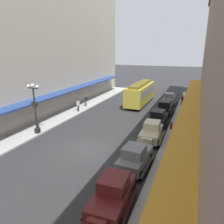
# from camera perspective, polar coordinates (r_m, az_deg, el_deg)

# --- Properties ---
(ground_plane) EXTENTS (200.00, 200.00, 0.00)m
(ground_plane) POSITION_cam_1_polar(r_m,az_deg,el_deg) (19.19, -6.86, -9.94)
(ground_plane) COLOR #2D2D30
(sidewalk_left) EXTENTS (3.00, 60.00, 0.15)m
(sidewalk_left) POSITION_cam_1_polar(r_m,az_deg,el_deg) (23.47, -23.23, -5.96)
(sidewalk_left) COLOR #B7B5AD
(sidewalk_left) RESTS_ON ground
(sidewalk_right) EXTENTS (3.00, 60.00, 0.15)m
(sidewalk_right) POSITION_cam_1_polar(r_m,az_deg,el_deg) (17.20, 16.30, -13.61)
(sidewalk_right) COLOR #B7B5AD
(sidewalk_right) RESTS_ON ground
(parked_car_0) EXTENTS (2.30, 4.32, 1.84)m
(parked_car_0) POSITION_cam_1_polar(r_m,az_deg,el_deg) (16.02, 6.20, -11.80)
(parked_car_0) COLOR slate
(parked_car_0) RESTS_ON ground
(parked_car_1) EXTENTS (2.24, 4.30, 1.84)m
(parked_car_1) POSITION_cam_1_polar(r_m,az_deg,el_deg) (35.23, 15.12, 3.57)
(parked_car_1) COLOR slate
(parked_car_1) RESTS_ON ground
(parked_car_2) EXTENTS (2.19, 4.28, 1.84)m
(parked_car_2) POSITION_cam_1_polar(r_m,az_deg,el_deg) (29.67, 14.01, 1.27)
(parked_car_2) COLOR black
(parked_car_2) RESTS_ON ground
(parked_car_3) EXTENTS (2.24, 4.30, 1.84)m
(parked_car_3) POSITION_cam_1_polar(r_m,az_deg,el_deg) (20.85, 10.58, -5.05)
(parked_car_3) COLOR beige
(parked_car_3) RESTS_ON ground
(parked_car_4) EXTENTS (2.25, 4.30, 1.84)m
(parked_car_4) POSITION_cam_1_polar(r_m,az_deg,el_deg) (25.11, 12.28, -1.39)
(parked_car_4) COLOR black
(parked_car_4) RESTS_ON ground
(parked_car_5) EXTENTS (2.30, 4.32, 1.84)m
(parked_car_5) POSITION_cam_1_polar(r_m,az_deg,el_deg) (12.44, 0.13, -21.00)
(parked_car_5) COLOR #591919
(parked_car_5) RESTS_ON ground
(streetcar) EXTENTS (2.57, 9.61, 3.46)m
(streetcar) POSITION_cam_1_polar(r_m,az_deg,el_deg) (34.14, 7.67, 5.24)
(streetcar) COLOR gold
(streetcar) RESTS_ON ground
(lamp_post_with_clock) EXTENTS (1.42, 0.44, 5.16)m
(lamp_post_with_clock) POSITION_cam_1_polar(r_m,az_deg,el_deg) (22.63, -20.04, 1.37)
(lamp_post_with_clock) COLOR black
(lamp_post_with_clock) RESTS_ON sidewalk_left
(fire_hydrant) EXTENTS (0.24, 0.24, 0.82)m
(fire_hydrant) POSITION_cam_1_polar(r_m,az_deg,el_deg) (23.92, 15.68, -3.52)
(fire_hydrant) COLOR #B21E19
(fire_hydrant) RESTS_ON sidewalk_right
(pedestrian_0) EXTENTS (0.36, 0.28, 1.67)m
(pedestrian_0) POSITION_cam_1_polar(r_m,az_deg,el_deg) (29.91, -9.08, 1.82)
(pedestrian_0) COLOR #2D2D33
(pedestrian_0) RESTS_ON sidewalk_left
(pedestrian_1) EXTENTS (0.36, 0.24, 1.64)m
(pedestrian_1) POSITION_cam_1_polar(r_m,az_deg,el_deg) (32.44, -7.12, 3.01)
(pedestrian_1) COLOR #4C4238
(pedestrian_1) RESTS_ON sidewalk_left
(pedestrian_2) EXTENTS (0.36, 0.28, 1.67)m
(pedestrian_2) POSITION_cam_1_polar(r_m,az_deg,el_deg) (34.22, 18.36, 3.04)
(pedestrian_2) COLOR #2D2D33
(pedestrian_2) RESTS_ON sidewalk_right
(pedestrian_3) EXTENTS (0.36, 0.28, 1.67)m
(pedestrian_3) POSITION_cam_1_polar(r_m,az_deg,el_deg) (22.81, 18.94, -3.60)
(pedestrian_3) COLOR #2D2D33
(pedestrian_3) RESTS_ON sidewalk_right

